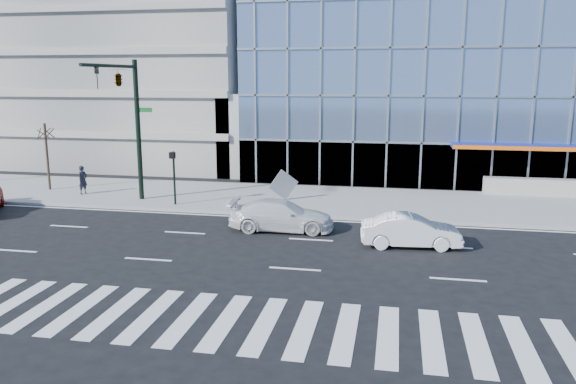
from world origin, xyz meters
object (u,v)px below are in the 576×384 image
ped_signal_post (174,170)px  pedestrian (83,180)px  white_sedan (411,231)px  traffic_signal (124,96)px  white_suv (281,215)px  tilted_panel (284,185)px  street_tree_near (45,133)px

ped_signal_post → pedestrian: (-6.62, 1.69, -1.12)m
pedestrian → white_sedan: bearing=-92.8°
traffic_signal → white_suv: (9.36, -3.21, -5.44)m
white_suv → white_sedan: bearing=-108.4°
white_sedan → pedestrian: size_ratio=2.44×
white_suv → pedestrian: pedestrian is taller
ped_signal_post → white_sedan: (12.87, -5.13, -1.44)m
traffic_signal → pedestrian: traffic_signal is taller
ped_signal_post → tilted_panel: bearing=21.6°
white_sedan → pedestrian: (-19.48, 6.82, 0.32)m
white_sedan → tilted_panel: 10.27m
street_tree_near → pedestrian: street_tree_near is taller
ped_signal_post → street_tree_near: 9.97m
ped_signal_post → white_suv: (6.87, -3.59, -1.42)m
ped_signal_post → street_tree_near: (-9.50, 2.56, 1.64)m
street_tree_near → traffic_signal: bearing=-22.7°
traffic_signal → ped_signal_post: size_ratio=2.67×
white_sedan → pedestrian: bearing=65.4°
ped_signal_post → white_suv: 7.88m
traffic_signal → street_tree_near: size_ratio=1.89×
ped_signal_post → street_tree_near: bearing=164.9°
tilted_panel → street_tree_near: bearing=148.8°
street_tree_near → tilted_panel: (15.28, -0.27, -2.72)m
ped_signal_post → white_sedan: 13.93m
street_tree_near → tilted_panel: street_tree_near is taller
street_tree_near → white_sedan: street_tree_near is taller
street_tree_near → white_suv: bearing=-20.6°
white_sedan → street_tree_near: bearing=65.7°
pedestrian → traffic_signal: bearing=-100.1°
traffic_signal → white_suv: size_ratio=1.61×
traffic_signal → street_tree_near: 7.96m
traffic_signal → street_tree_near: (-7.00, 2.93, -2.39)m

